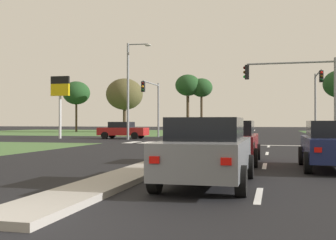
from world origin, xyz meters
The scene contains 29 objects.
ground_plane centered at (0.00, 30.00, 0.00)m, with size 200.00×200.00×0.00m, color black.
grass_verge_far_left centered at (-25.50, 54.50, 0.00)m, with size 35.00×35.00×0.01m, color #476B38.
median_island_near centered at (0.00, 11.00, 0.07)m, with size 1.20×22.00×0.14m, color gray.
median_island_far centered at (0.00, 55.00, 0.07)m, with size 1.20×36.00×0.14m, color gray.
lane_dash_near centered at (3.50, 3.74, 0.01)m, with size 0.14×2.00×0.01m, color silver.
lane_dash_second centered at (3.50, 9.74, 0.01)m, with size 0.14×2.00×0.01m, color silver.
lane_dash_third centered at (3.50, 15.74, 0.01)m, with size 0.14×2.00×0.01m, color silver.
lane_dash_fourth centered at (3.50, 21.74, 0.01)m, with size 0.14×2.00×0.01m, color silver.
stop_bar_near centered at (3.80, 23.00, 0.01)m, with size 6.40×0.50×0.01m, color silver.
crosswalk_bar_near centered at (-6.40, 24.80, 0.01)m, with size 0.70×2.80×0.01m, color silver.
crosswalk_bar_second centered at (-5.25, 24.80, 0.01)m, with size 0.70×2.80×0.01m, color silver.
crosswalk_bar_third centered at (-4.10, 24.80, 0.01)m, with size 0.70×2.80×0.01m, color silver.
crosswalk_bar_fourth centered at (-2.95, 24.80, 0.01)m, with size 0.70×2.80×0.01m, color silver.
crosswalk_bar_fifth centered at (-1.80, 24.80, 0.01)m, with size 0.70×2.80×0.01m, color silver.
crosswalk_bar_sixth centered at (-0.65, 24.80, 0.01)m, with size 0.70×2.80×0.01m, color silver.
car_white_near centered at (-2.38, 51.12, 0.75)m, with size 1.99×4.60×1.47m.
car_red_second centered at (-9.44, 31.10, 0.78)m, with size 4.43×2.03×1.53m.
car_grey_third centered at (2.27, 4.87, 0.82)m, with size 2.02×4.43×1.61m.
car_navy_fourth centered at (5.63, 9.16, 0.79)m, with size 1.95×4.18×1.55m.
car_maroon_fifth centered at (2.31, 10.64, 0.79)m, with size 1.95×4.64×1.55m.
traffic_signal_far_right centered at (7.60, 34.67, 4.18)m, with size 0.32×5.45×6.02m.
traffic_signal_far_left centered at (-7.60, 34.54, 3.84)m, with size 0.32×5.55×5.48m.
traffic_signal_near_right centered at (5.43, 23.40, 3.92)m, with size 5.85×0.32×5.59m.
street_lamp_second centered at (-8.09, 29.21, 4.63)m, with size 2.12×0.39×8.24m.
fuel_price_totem centered at (-15.19, 30.20, 4.17)m, with size 1.80×0.24×5.72m.
treeline_near centered at (-26.18, 55.82, 6.06)m, with size 4.26×4.26×7.90m.
treeline_second centered at (-17.83, 54.80, 5.67)m, with size 5.52×5.52×8.03m.
treeline_third centered at (-8.77, 57.77, 7.00)m, with size 3.80×3.80×8.71m.
treeline_fourth centered at (-6.77, 58.41, 6.65)m, with size 3.33×3.33×8.15m.
Camera 1 is at (3.79, -5.11, 1.50)m, focal length 45.37 mm.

